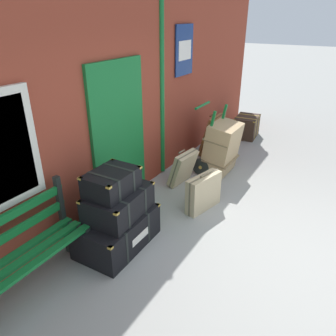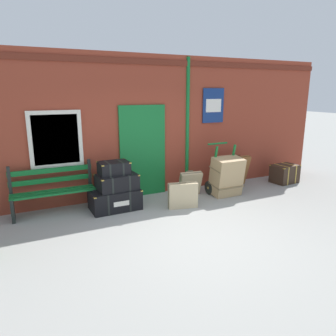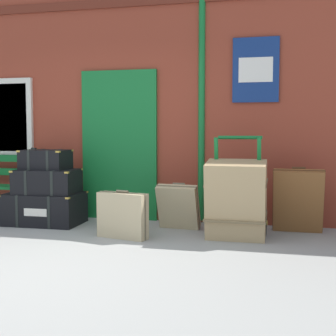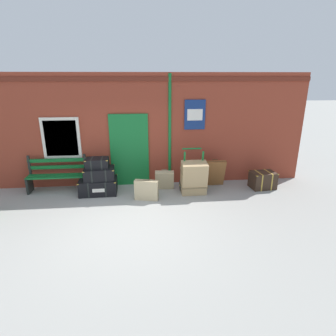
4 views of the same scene
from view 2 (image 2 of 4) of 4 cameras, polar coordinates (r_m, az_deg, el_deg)
name	(u,v)px [view 2 (image 2 of 4)]	position (r m, az deg, el deg)	size (l,w,h in m)	color
ground_plane	(196,236)	(5.46, 5.09, -12.24)	(60.00, 60.00, 0.00)	gray
brick_facade	(139,127)	(7.30, -5.26, 7.48)	(10.40, 0.35, 3.20)	brown
platform_bench	(53,192)	(6.67, -20.14, -4.06)	(1.60, 0.43, 1.01)	#146B2D
steamer_trunk_base	(115,199)	(6.63, -9.65, -5.62)	(1.02, 0.67, 0.43)	black
steamer_trunk_middle	(117,182)	(6.53, -9.29, -2.51)	(0.84, 0.60, 0.33)	black
steamer_trunk_top	(114,168)	(6.49, -9.84, 0.01)	(0.62, 0.46, 0.27)	black
porters_trolley	(222,182)	(7.62, 9.79, -2.58)	(0.71, 0.59, 1.20)	black
large_brown_trunk	(227,176)	(7.43, 10.62, -1.49)	(0.70, 0.55, 0.93)	tan
suitcase_oxblood	(190,183)	(7.36, 4.04, -2.83)	(0.55, 0.36, 0.60)	tan
suitcase_caramel	(183,195)	(6.60, 2.72, -5.02)	(0.64, 0.32, 0.57)	tan
suitcase_umber	(237,171)	(8.25, 12.53, -0.52)	(0.61, 0.34, 0.82)	brown
corner_trunk	(285,174)	(8.98, 20.47, -0.97)	(0.74, 0.56, 0.49)	#332319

